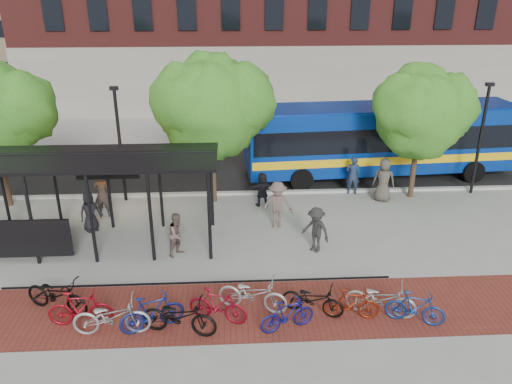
{
  "coord_description": "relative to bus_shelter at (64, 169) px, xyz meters",
  "views": [
    {
      "loc": [
        -2.24,
        -17.41,
        9.01
      ],
      "look_at": [
        -1.27,
        0.38,
        1.6
      ],
      "focal_mm": 35.0,
      "sensor_mm": 36.0,
      "label": 1
    }
  ],
  "objects": [
    {
      "name": "ground",
      "position": [
        8.13,
        0.48,
        -3.0
      ],
      "size": [
        160.0,
        160.0,
        0.0
      ],
      "primitive_type": "plane",
      "color": "#9E9E99",
      "rests_on": "ground"
    },
    {
      "name": "asphalt_street",
      "position": [
        8.13,
        8.48,
        -2.99
      ],
      "size": [
        160.0,
        8.0,
        0.01
      ],
      "primitive_type": "cube",
      "color": "black",
      "rests_on": "ground"
    },
    {
      "name": "curb",
      "position": [
        8.13,
        4.48,
        -2.94
      ],
      "size": [
        160.0,
        0.25,
        0.12
      ],
      "primitive_type": "cube",
      "color": "#B7B7B2",
      "rests_on": "ground"
    },
    {
      "name": "brick_strip",
      "position": [
        6.13,
        -4.52,
        -3.0
      ],
      "size": [
        24.0,
        3.0,
        0.01
      ],
      "primitive_type": "cube",
      "color": "maroon",
      "rests_on": "ground"
    },
    {
      "name": "bike_rack_rail",
      "position": [
        4.83,
        -3.62,
        -3.0
      ],
      "size": [
        12.0,
        0.05,
        0.95
      ],
      "primitive_type": "cube",
      "color": "black",
      "rests_on": "ground"
    },
    {
      "name": "bus_shelter",
      "position": [
        0.0,
        0.0,
        0.0
      ],
      "size": [
        10.6,
        3.07,
        3.6
      ],
      "color": "black",
      "rests_on": "ground"
    },
    {
      "name": "tree_b",
      "position": [
        5.23,
        3.83,
        1.46
      ],
      "size": [
        5.15,
        4.2,
        6.47
      ],
      "color": "#382619",
      "rests_on": "ground"
    },
    {
      "name": "tree_c",
      "position": [
        14.22,
        3.83,
        1.06
      ],
      "size": [
        4.66,
        3.8,
        5.92
      ],
      "color": "#382619",
      "rests_on": "ground"
    },
    {
      "name": "lamp_post_left",
      "position": [
        1.13,
        4.08,
        -0.25
      ],
      "size": [
        0.35,
        0.2,
        5.12
      ],
      "color": "black",
      "rests_on": "ground"
    },
    {
      "name": "lamp_post_right",
      "position": [
        17.13,
        4.08,
        -0.25
      ],
      "size": [
        0.35,
        0.2,
        5.12
      ],
      "color": "black",
      "rests_on": "ground"
    },
    {
      "name": "bus",
      "position": [
        13.4,
        6.55,
        -0.92
      ],
      "size": [
        13.58,
        3.92,
        3.62
      ],
      "rotation": [
        0.0,
        0.0,
        0.07
      ],
      "color": "navy",
      "rests_on": "ground"
    },
    {
      "name": "bike_0",
      "position": [
        0.69,
        -4.22,
        -2.43
      ],
      "size": [
        2.28,
        1.55,
        1.13
      ],
      "primitive_type": "imported",
      "rotation": [
        0.0,
        0.0,
        1.16
      ],
      "color": "black",
      "rests_on": "ground"
    },
    {
      "name": "bike_1",
      "position": [
        1.56,
        -4.93,
        -2.45
      ],
      "size": [
        1.83,
        0.53,
        1.1
      ],
      "primitive_type": "imported",
      "rotation": [
        0.0,
        0.0,
        1.58
      ],
      "color": "maroon",
      "rests_on": "ground"
    },
    {
      "name": "bike_2",
      "position": [
        2.53,
        -5.37,
        -2.44
      ],
      "size": [
        2.15,
        0.77,
        1.13
      ],
      "primitive_type": "imported",
      "rotation": [
        0.0,
        0.0,
        1.58
      ],
      "color": "#9F9FA1",
      "rests_on": "ground"
    },
    {
      "name": "bike_3",
      "position": [
        3.62,
        -5.23,
        -2.44
      ],
      "size": [
        1.91,
        1.16,
        1.11
      ],
      "primitive_type": "imported",
      "rotation": [
        0.0,
        0.0,
        1.94
      ],
      "color": "navy",
      "rests_on": "ground"
    },
    {
      "name": "bike_4",
      "position": [
        4.39,
        -5.46,
        -2.43
      ],
      "size": [
        2.28,
        1.26,
        1.13
      ],
      "primitive_type": "imported",
      "rotation": [
        0.0,
        0.0,
        1.32
      ],
      "color": "black",
      "rests_on": "ground"
    },
    {
      "name": "bike_5",
      "position": [
        5.45,
        -4.96,
        -2.47
      ],
      "size": [
        1.83,
        1.08,
        1.06
      ],
      "primitive_type": "imported",
      "rotation": [
        0.0,
        0.0,
        1.22
      ],
      "color": "maroon",
      "rests_on": "ground"
    },
    {
      "name": "bike_6",
      "position": [
        6.47,
        -4.48,
        -2.44
      ],
      "size": [
        2.25,
        1.36,
        1.12
      ],
      "primitive_type": "imported",
      "rotation": [
        0.0,
        0.0,
        1.26
      ],
      "color": "#A8A8AA",
      "rests_on": "ground"
    },
    {
      "name": "bike_7",
      "position": [
        7.4,
        -5.46,
        -2.51
      ],
      "size": [
        1.69,
        0.95,
        0.98
      ],
      "primitive_type": "imported",
      "rotation": [
        0.0,
        0.0,
        1.89
      ],
      "color": "navy",
      "rests_on": "ground"
    },
    {
      "name": "bike_8",
      "position": [
        8.22,
        -4.74,
        -2.51
      ],
      "size": [
        1.97,
        1.32,
        0.98
      ],
      "primitive_type": "imported",
      "rotation": [
        0.0,
        0.0,
        1.17
      ],
      "color": "black",
      "rests_on": "ground"
    },
    {
      "name": "bike_9",
      "position": [
        9.31,
        -5.03,
        -2.51
      ],
      "size": [
        1.66,
        0.68,
        0.97
      ],
      "primitive_type": "imported",
      "rotation": [
        0.0,
        0.0,
        1.42
      ],
      "color": "maroon",
      "rests_on": "ground"
    },
    {
      "name": "bike_10",
      "position": [
        10.2,
        -4.9,
        -2.46
      ],
      "size": [
        2.19,
        1.36,
        1.09
      ],
      "primitive_type": "imported",
      "rotation": [
        0.0,
        0.0,
        1.24
      ],
      "color": "#A2A1A4",
      "rests_on": "ground"
    },
    {
      "name": "bike_11",
      "position": [
        11.07,
        -5.35,
        -2.49
      ],
      "size": [
        1.74,
        1.04,
        1.01
      ],
      "primitive_type": "imported",
      "rotation": [
        0.0,
        0.0,
        1.21
      ],
      "color": "navy",
      "rests_on": "ground"
    },
    {
      "name": "pedestrian_0",
      "position": [
        0.37,
        1.08,
        -2.19
      ],
      "size": [
        0.94,
        0.86,
        1.62
      ],
      "primitive_type": "imported",
      "rotation": [
        0.0,
        0.0,
        0.59
      ],
      "color": "black",
      "rests_on": "ground"
    },
    {
      "name": "pedestrian_1",
      "position": [
        0.57,
        2.41,
        -2.01
      ],
      "size": [
        0.75,
        0.52,
        1.98
      ],
      "primitive_type": "imported",
      "rotation": [
        0.0,
        0.0,
        3.07
      ],
      "color": "#37312C",
      "rests_on": "ground"
    },
    {
      "name": "pedestrian_3",
      "position": [
        7.71,
        0.99,
        -2.03
      ],
      "size": [
        1.33,
        0.87,
        1.94
      ],
      "primitive_type": "imported",
      "rotation": [
        0.0,
        0.0,
        -0.12
      ],
      "color": "brown",
      "rests_on": "ground"
    },
    {
      "name": "pedestrian_5",
      "position": [
        7.26,
        3.15,
        -2.24
      ],
      "size": [
        1.46,
        0.6,
        1.53
      ],
      "primitive_type": "imported",
      "rotation": [
        0.0,
        0.0,
        3.25
      ],
      "color": "black",
      "rests_on": "ground"
    },
    {
      "name": "pedestrian_6",
      "position": [
        12.69,
        3.39,
        -2.01
      ],
      "size": [
        1.13,
        0.94,
        1.98
      ],
      "primitive_type": "imported",
      "rotation": [
        0.0,
        0.0,
        2.76
      ],
      "color": "#48423A",
      "rests_on": "ground"
    },
    {
      "name": "pedestrian_7",
      "position": [
        11.52,
        4.28,
        -2.1
      ],
      "size": [
        0.72,
        0.54,
        1.81
      ],
      "primitive_type": "imported",
      "rotation": [
        0.0,
        0.0,
        2.97
      ],
      "color": "#1E2B46",
      "rests_on": "ground"
    },
    {
      "name": "pedestrian_8",
      "position": [
        3.98,
        -1.02,
        -2.19
      ],
      "size": [
        0.98,
        1.0,
        1.62
      ],
      "primitive_type": "imported",
      "rotation": [
        0.0,
        0.0,
        0.87
      ],
      "color": "brown",
      "rests_on": "ground"
    },
    {
      "name": "pedestrian_9",
      "position": [
        8.92,
        -1.02,
        -2.14
      ],
      "size": [
        1.25,
        1.23,
        1.72
      ],
      "primitive_type": "imported",
      "rotation": [
        0.0,
        0.0,
        5.53
      ],
      "color": "#242424",
      "rests_on": "ground"
    }
  ]
}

